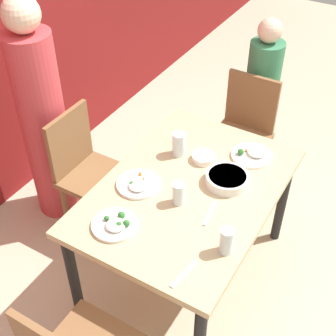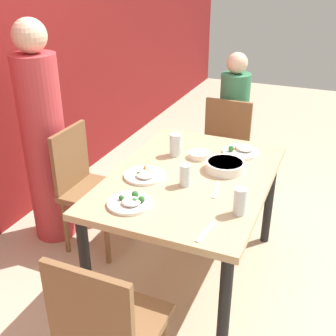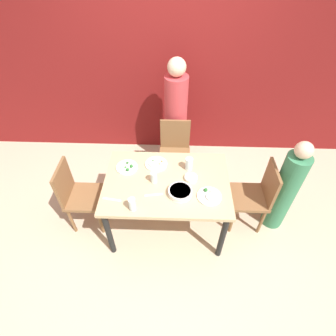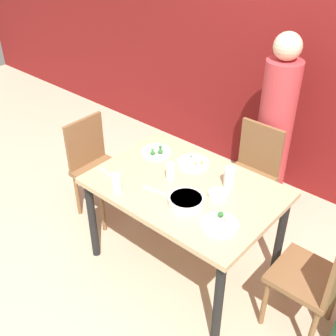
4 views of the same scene
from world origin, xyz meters
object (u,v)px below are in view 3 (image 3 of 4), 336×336
object	(u,v)px
glass_water_tall	(189,164)
chair_adult_spot	(175,151)
chair_child_spot	(255,195)
person_adult	(175,120)
person_child	(285,190)
plate_rice_adult	(127,167)
bowl_curry	(180,192)

from	to	relation	value
glass_water_tall	chair_adult_spot	bearing A→B (deg)	104.64
glass_water_tall	chair_child_spot	bearing A→B (deg)	-8.39
chair_child_spot	person_adult	bearing A→B (deg)	-138.56
person_child	glass_water_tall	size ratio (longest dim) A/B	8.45
person_child	glass_water_tall	xyz separation A→B (m)	(-1.05, 0.11, 0.25)
chair_adult_spot	person_adult	bearing A→B (deg)	90.00
person_adult	plate_rice_adult	world-z (taller)	person_adult
bowl_curry	glass_water_tall	world-z (taller)	glass_water_tall
chair_child_spot	person_child	world-z (taller)	person_child
chair_child_spot	bowl_curry	bearing A→B (deg)	-73.91
chair_child_spot	person_child	size ratio (longest dim) A/B	0.72
person_child	glass_water_tall	world-z (taller)	person_child
chair_child_spot	plate_rice_adult	xyz separation A→B (m)	(-1.41, 0.10, 0.28)
chair_child_spot	bowl_curry	size ratio (longest dim) A/B	3.74
chair_child_spot	glass_water_tall	size ratio (longest dim) A/B	6.07
chair_adult_spot	bowl_curry	xyz separation A→B (m)	(0.06, -0.95, 0.29)
person_adult	bowl_curry	world-z (taller)	person_adult
plate_rice_adult	chair_adult_spot	bearing A→B (deg)	50.16
bowl_curry	person_adult	bearing A→B (deg)	92.88
chair_adult_spot	person_adult	size ratio (longest dim) A/B	0.56
person_child	bowl_curry	xyz separation A→B (m)	(-1.14, -0.24, 0.21)
chair_adult_spot	chair_child_spot	distance (m)	1.15
glass_water_tall	person_adult	bearing A→B (deg)	99.63
person_adult	person_child	bearing A→B (deg)	-40.47
bowl_curry	chair_child_spot	bearing A→B (deg)	16.09
chair_child_spot	glass_water_tall	distance (m)	0.83
chair_child_spot	glass_water_tall	bearing A→B (deg)	-98.39
plate_rice_adult	glass_water_tall	size ratio (longest dim) A/B	1.60
chair_child_spot	chair_adult_spot	bearing A→B (deg)	-127.90
plate_rice_adult	person_child	bearing A→B (deg)	-3.21
plate_rice_adult	chair_child_spot	bearing A→B (deg)	-3.88
person_adult	plate_rice_adult	bearing A→B (deg)	-118.66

